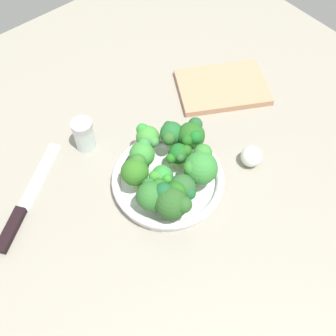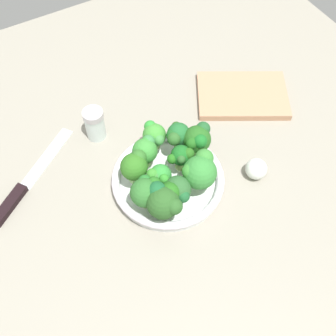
# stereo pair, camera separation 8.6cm
# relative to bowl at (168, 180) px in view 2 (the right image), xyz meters

# --- Properties ---
(ground_plane) EXTENTS (1.30, 1.30, 0.03)m
(ground_plane) POSITION_rel_bowl_xyz_m (-0.01, -0.01, -0.03)
(ground_plane) COLOR gray
(bowl) EXTENTS (0.23, 0.23, 0.03)m
(bowl) POSITION_rel_bowl_xyz_m (0.00, 0.00, 0.00)
(bowl) COLOR silver
(bowl) RESTS_ON ground_plane
(broccoli_floret_0) EXTENTS (0.07, 0.07, 0.08)m
(broccoli_floret_0) POSITION_rel_bowl_xyz_m (-0.04, 0.04, 0.06)
(broccoli_floret_0) COLOR #9BD561
(broccoli_floret_0) RESTS_ON bowl
(broccoli_floret_1) EXTENTS (0.05, 0.04, 0.06)m
(broccoli_floret_1) POSITION_rel_bowl_xyz_m (-0.03, -0.01, 0.05)
(broccoli_floret_1) COLOR #95BD5D
(broccoli_floret_1) RESTS_ON bowl
(broccoli_floret_2) EXTENTS (0.05, 0.05, 0.07)m
(broccoli_floret_2) POSITION_rel_bowl_xyz_m (0.02, -0.06, 0.05)
(broccoli_floret_2) COLOR #92CD61
(broccoli_floret_2) RESTS_ON bowl
(broccoli_floret_3) EXTENTS (0.06, 0.06, 0.07)m
(broccoli_floret_3) POSITION_rel_bowl_xyz_m (0.07, 0.03, 0.06)
(broccoli_floret_3) COLOR #A2CE70
(broccoli_floret_3) RESTS_ON bowl
(broccoli_floret_4) EXTENTS (0.07, 0.06, 0.07)m
(broccoli_floret_4) POSITION_rel_bowl_xyz_m (-0.08, -0.02, 0.06)
(broccoli_floret_4) COLOR #94D266
(broccoli_floret_4) RESTS_ON bowl
(broccoli_floret_5) EXTENTS (0.06, 0.06, 0.06)m
(broccoli_floret_5) POSITION_rel_bowl_xyz_m (0.01, 0.05, 0.05)
(broccoli_floret_5) COLOR #7FBC5A
(broccoli_floret_5) RESTS_ON bowl
(broccoli_floret_6) EXTENTS (0.05, 0.06, 0.06)m
(broccoli_floret_6) POSITION_rel_bowl_xyz_m (-0.01, -0.08, 0.05)
(broccoli_floret_6) COLOR #89BD5A
(broccoli_floret_6) RESTS_ON bowl
(broccoli_floret_7) EXTENTS (0.05, 0.05, 0.05)m
(broccoli_floret_7) POSITION_rel_bowl_xyz_m (0.02, 0.01, 0.05)
(broccoli_floret_7) COLOR #81B056
(broccoli_floret_7) RESTS_ON bowl
(broccoli_floret_8) EXTENTS (0.06, 0.05, 0.06)m
(broccoli_floret_8) POSITION_rel_bowl_xyz_m (-0.05, -0.06, 0.06)
(broccoli_floret_8) COLOR #88C666
(broccoli_floret_8) RESTS_ON bowl
(broccoli_floret_9) EXTENTS (0.06, 0.06, 0.07)m
(broccoli_floret_9) POSITION_rel_bowl_xyz_m (0.06, -0.03, 0.06)
(broccoli_floret_9) COLOR #99D071
(broccoli_floret_9) RESTS_ON bowl
(broccoli_floret_10) EXTENTS (0.07, 0.08, 0.07)m
(broccoli_floret_10) POSITION_rel_bowl_xyz_m (0.05, 0.07, 0.06)
(broccoli_floret_10) COLOR #77BD5C
(broccoli_floret_10) RESTS_ON bowl
(knife) EXTENTS (0.23, 0.17, 0.01)m
(knife) POSITION_rel_bowl_xyz_m (0.26, -0.14, -0.01)
(knife) COLOR silver
(knife) RESTS_ON ground_plane
(cutting_board) EXTENTS (0.26, 0.23, 0.02)m
(cutting_board) POSITION_rel_bowl_xyz_m (-0.28, -0.13, -0.01)
(cutting_board) COLOR tan
(cutting_board) RESTS_ON ground_plane
(garlic_bulb) EXTENTS (0.05, 0.05, 0.05)m
(garlic_bulb) POSITION_rel_bowl_xyz_m (-0.17, 0.07, 0.01)
(garlic_bulb) COLOR silver
(garlic_bulb) RESTS_ON ground_plane
(pepper_shaker) EXTENTS (0.04, 0.04, 0.08)m
(pepper_shaker) POSITION_rel_bowl_xyz_m (0.07, -0.19, 0.02)
(pepper_shaker) COLOR silver
(pepper_shaker) RESTS_ON ground_plane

